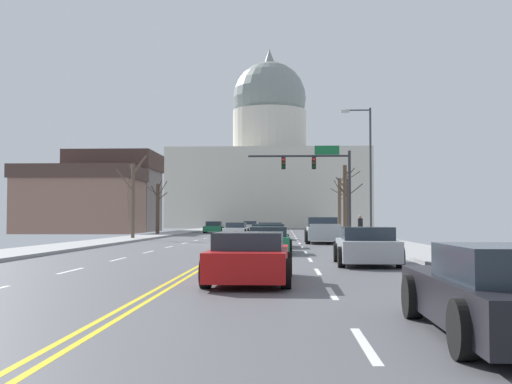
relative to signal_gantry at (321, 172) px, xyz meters
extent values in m
cube|color=#515156|center=(-5.42, -12.38, -5.14)|extent=(14.00, 180.00, 0.06)
cube|color=yellow|center=(-5.54, -12.38, -5.11)|extent=(0.10, 176.40, 0.00)
cube|color=yellow|center=(-5.30, -12.38, -5.11)|extent=(0.10, 176.40, 0.00)
cube|color=silver|center=(-1.92, -41.68, -5.11)|extent=(0.12, 2.20, 0.00)
cube|color=silver|center=(-1.92, -36.48, -5.11)|extent=(0.12, 2.20, 0.00)
cube|color=silver|center=(-1.92, -31.28, -5.11)|extent=(0.12, 2.20, 0.00)
cube|color=silver|center=(-1.92, -26.08, -5.11)|extent=(0.12, 2.20, 0.00)
cube|color=silver|center=(-1.92, -20.88, -5.11)|extent=(0.12, 2.20, 0.00)
cube|color=silver|center=(-1.92, -15.68, -5.11)|extent=(0.12, 2.20, 0.00)
cube|color=silver|center=(-1.92, -10.48, -5.11)|extent=(0.12, 2.20, 0.00)
cube|color=silver|center=(-1.92, -5.28, -5.11)|extent=(0.12, 2.20, 0.00)
cube|color=silver|center=(-1.92, -0.08, -5.11)|extent=(0.12, 2.20, 0.00)
cube|color=silver|center=(-1.92, 5.12, -5.11)|extent=(0.12, 2.20, 0.00)
cube|color=silver|center=(-1.92, 10.32, -5.11)|extent=(0.12, 2.20, 0.00)
cube|color=silver|center=(-1.92, 15.52, -5.11)|extent=(0.12, 2.20, 0.00)
cube|color=silver|center=(-1.92, 20.72, -5.11)|extent=(0.12, 2.20, 0.00)
cube|color=silver|center=(-1.92, 25.92, -5.11)|extent=(0.12, 2.20, 0.00)
cube|color=silver|center=(-1.92, 31.12, -5.11)|extent=(0.12, 2.20, 0.00)
cube|color=silver|center=(-1.92, 36.32, -5.11)|extent=(0.12, 2.20, 0.00)
cube|color=silver|center=(-1.92, 41.52, -5.11)|extent=(0.12, 2.20, 0.00)
cube|color=silver|center=(-1.92, 46.72, -5.11)|extent=(0.12, 2.20, 0.00)
cube|color=silver|center=(-1.92, 51.92, -5.11)|extent=(0.12, 2.20, 0.00)
cube|color=silver|center=(-8.92, -31.28, -5.11)|extent=(0.12, 2.20, 0.00)
cube|color=silver|center=(-8.92, -26.08, -5.11)|extent=(0.12, 2.20, 0.00)
cube|color=silver|center=(-8.92, -20.88, -5.11)|extent=(0.12, 2.20, 0.00)
cube|color=silver|center=(-8.92, -15.68, -5.11)|extent=(0.12, 2.20, 0.00)
cube|color=silver|center=(-8.92, -10.48, -5.11)|extent=(0.12, 2.20, 0.00)
cube|color=silver|center=(-8.92, -5.28, -5.11)|extent=(0.12, 2.20, 0.00)
cube|color=silver|center=(-8.92, -0.08, -5.11)|extent=(0.12, 2.20, 0.00)
cube|color=silver|center=(-8.92, 5.12, -5.11)|extent=(0.12, 2.20, 0.00)
cube|color=silver|center=(-8.92, 10.32, -5.11)|extent=(0.12, 2.20, 0.00)
cube|color=silver|center=(-8.92, 15.52, -5.11)|extent=(0.12, 2.20, 0.00)
cube|color=silver|center=(-8.92, 20.72, -5.11)|extent=(0.12, 2.20, 0.00)
cube|color=silver|center=(-8.92, 25.92, -5.11)|extent=(0.12, 2.20, 0.00)
cube|color=silver|center=(-8.92, 31.12, -5.11)|extent=(0.12, 2.20, 0.00)
cube|color=silver|center=(-8.92, 36.32, -5.11)|extent=(0.12, 2.20, 0.00)
cube|color=silver|center=(-8.92, 41.52, -5.11)|extent=(0.12, 2.20, 0.00)
cube|color=silver|center=(-8.92, 46.72, -5.11)|extent=(0.12, 2.20, 0.00)
cube|color=silver|center=(-8.92, 51.92, -5.11)|extent=(0.12, 2.20, 0.00)
cube|color=#999999|center=(3.08, -12.38, -5.04)|extent=(3.00, 180.00, 0.14)
cube|color=#999999|center=(-13.92, -12.38, -5.04)|extent=(3.00, 180.00, 0.14)
cylinder|color=#28282D|center=(2.18, 0.01, -1.67)|extent=(0.22, 0.22, 6.60)
cylinder|color=#28282D|center=(-1.72, 0.01, 1.23)|extent=(7.80, 0.16, 0.16)
cube|color=black|center=(-0.55, 0.01, 0.67)|extent=(0.32, 0.28, 0.92)
sphere|color=red|center=(-0.55, -0.15, 0.95)|extent=(0.22, 0.22, 0.22)
sphere|color=#332B05|center=(-0.55, -0.15, 0.67)|extent=(0.22, 0.22, 0.22)
sphere|color=black|center=(-0.55, -0.15, 0.39)|extent=(0.22, 0.22, 0.22)
cube|color=black|center=(-2.89, 0.01, 0.67)|extent=(0.32, 0.28, 0.92)
sphere|color=red|center=(-2.89, -0.15, 0.95)|extent=(0.22, 0.22, 0.22)
sphere|color=#332B05|center=(-2.89, -0.15, 0.67)|extent=(0.22, 0.22, 0.22)
sphere|color=black|center=(-2.89, -0.15, 0.39)|extent=(0.22, 0.22, 0.22)
cube|color=#146033|center=(0.47, 0.03, 1.68)|extent=(1.90, 0.06, 0.70)
cylinder|color=#333338|center=(2.78, -7.51, -0.67)|extent=(0.14, 0.14, 8.61)
cylinder|color=#333338|center=(1.97, -7.51, 3.48)|extent=(1.63, 0.09, 0.09)
cube|color=#B2B2AD|center=(1.15, -7.51, 3.41)|extent=(0.56, 0.24, 0.16)
cube|color=beige|center=(-5.42, 64.25, 1.53)|extent=(33.91, 21.31, 13.29)
cylinder|color=beige|center=(-5.42, 64.25, 11.94)|extent=(13.07, 13.07, 7.53)
sphere|color=gray|center=(-5.42, 64.25, 17.98)|extent=(13.02, 13.02, 13.02)
cone|color=gray|center=(-5.42, 64.25, 25.69)|extent=(1.80, 1.80, 2.40)
cube|color=silver|center=(-3.85, -3.07, -4.63)|extent=(1.97, 4.49, 0.65)
cube|color=#232D38|center=(-3.85, -3.17, -4.09)|extent=(1.69, 2.08, 0.43)
cylinder|color=black|center=(-4.82, -1.71, -4.79)|extent=(0.23, 0.64, 0.64)
cylinder|color=black|center=(-2.95, -1.67, -4.79)|extent=(0.23, 0.64, 0.64)
cylinder|color=black|center=(-4.75, -4.47, -4.79)|extent=(0.23, 0.64, 0.64)
cylinder|color=black|center=(-2.89, -4.42, -4.79)|extent=(0.23, 0.64, 0.64)
cube|color=#ADB2B7|center=(-0.46, -9.73, -4.51)|extent=(2.02, 5.59, 0.76)
cube|color=#1E2833|center=(-0.45, -8.96, -3.83)|extent=(1.81, 1.92, 0.61)
cube|color=#ADB2B7|center=(-0.50, -12.45, -4.02)|extent=(1.78, 0.13, 0.22)
cylinder|color=black|center=(-1.40, -8.05, -4.71)|extent=(0.29, 0.80, 0.80)
cylinder|color=black|center=(0.53, -8.08, -4.71)|extent=(0.29, 0.80, 0.80)
cylinder|color=black|center=(-1.45, -11.39, -4.71)|extent=(0.29, 0.80, 0.80)
cylinder|color=black|center=(0.48, -11.42, -4.71)|extent=(0.29, 0.80, 0.80)
cube|color=#1E7247|center=(-3.65, -15.61, -4.66)|extent=(1.93, 4.35, 0.58)
cube|color=#232D38|center=(-3.65, -15.96, -4.13)|extent=(1.66, 2.07, 0.48)
cylinder|color=black|center=(-4.54, -14.26, -4.79)|extent=(0.23, 0.64, 0.64)
cylinder|color=black|center=(-2.70, -14.30, -4.79)|extent=(0.23, 0.64, 0.64)
cylinder|color=black|center=(-4.60, -16.93, -4.79)|extent=(0.23, 0.64, 0.64)
cylinder|color=black|center=(-2.75, -16.97, -4.79)|extent=(0.23, 0.64, 0.64)
cube|color=#1E7247|center=(-3.53, -21.47, -4.67)|extent=(1.80, 4.56, 0.56)
cube|color=#232D38|center=(-3.53, -21.78, -4.18)|extent=(1.55, 1.99, 0.42)
cylinder|color=black|center=(-4.42, -20.07, -4.79)|extent=(0.23, 0.64, 0.64)
cylinder|color=black|center=(-2.69, -20.05, -4.79)|extent=(0.23, 0.64, 0.64)
cylinder|color=black|center=(-4.38, -22.89, -4.79)|extent=(0.23, 0.64, 0.64)
cylinder|color=black|center=(-2.64, -22.86, -4.79)|extent=(0.23, 0.64, 0.64)
cube|color=#9EA3A8|center=(-0.20, -28.44, -4.63)|extent=(1.88, 4.31, 0.65)
cube|color=#232D38|center=(-0.21, -28.77, -4.10)|extent=(1.60, 1.91, 0.41)
cylinder|color=black|center=(-1.04, -27.09, -4.79)|extent=(0.24, 0.65, 0.64)
cylinder|color=black|center=(0.72, -27.14, -4.79)|extent=(0.24, 0.65, 0.64)
cylinder|color=black|center=(-1.12, -29.73, -4.79)|extent=(0.24, 0.65, 0.64)
cylinder|color=black|center=(0.64, -29.78, -4.79)|extent=(0.24, 0.65, 0.64)
cube|color=#B71414|center=(-3.64, -34.30, -4.64)|extent=(1.79, 4.56, 0.63)
cube|color=#232D38|center=(-3.65, -34.61, -4.14)|extent=(1.54, 2.22, 0.38)
cylinder|color=black|center=(-4.47, -32.89, -4.79)|extent=(0.23, 0.64, 0.64)
cylinder|color=black|center=(-2.77, -32.92, -4.79)|extent=(0.23, 0.64, 0.64)
cylinder|color=black|center=(-4.52, -35.69, -4.79)|extent=(0.23, 0.64, 0.64)
cylinder|color=black|center=(-2.82, -35.72, -4.79)|extent=(0.23, 0.64, 0.64)
cube|color=black|center=(-0.06, -41.08, -4.67)|extent=(1.89, 4.55, 0.56)
cylinder|color=black|center=(-0.96, -39.66, -4.79)|extent=(0.23, 0.64, 0.64)
cylinder|color=black|center=(-0.99, -42.47, -4.79)|extent=(0.23, 0.64, 0.64)
cube|color=silver|center=(-7.11, 7.04, -4.68)|extent=(1.99, 4.57, 0.55)
cube|color=#232D38|center=(-7.10, 7.37, -4.17)|extent=(1.69, 2.18, 0.46)
cylinder|color=black|center=(-6.22, 5.61, -4.79)|extent=(0.24, 0.65, 0.64)
cylinder|color=black|center=(-8.07, 5.66, -4.79)|extent=(0.24, 0.65, 0.64)
cylinder|color=black|center=(-6.14, 8.41, -4.79)|extent=(0.24, 0.65, 0.64)
cylinder|color=black|center=(-7.99, 8.46, -4.79)|extent=(0.24, 0.65, 0.64)
cube|color=#1E7247|center=(-10.38, 19.02, -4.65)|extent=(1.97, 4.62, 0.60)
cube|color=#232D38|center=(-10.39, 19.28, -4.12)|extent=(1.68, 2.22, 0.47)
cylinder|color=black|center=(-9.43, 17.64, -4.79)|extent=(0.24, 0.65, 0.64)
cylinder|color=black|center=(-11.25, 17.58, -4.79)|extent=(0.24, 0.65, 0.64)
cylinder|color=black|center=(-9.52, 20.47, -4.79)|extent=(0.24, 0.65, 0.64)
cylinder|color=black|center=(-11.34, 20.41, -4.79)|extent=(0.24, 0.65, 0.64)
cube|color=silver|center=(-7.21, 32.86, -4.64)|extent=(1.93, 4.68, 0.63)
cube|color=#232D38|center=(-7.22, 33.14, -4.10)|extent=(1.65, 1.99, 0.44)
cylinder|color=black|center=(-6.27, 31.44, -4.79)|extent=(0.24, 0.65, 0.64)
cylinder|color=black|center=(-8.08, 31.40, -4.79)|extent=(0.24, 0.65, 0.64)
cylinder|color=black|center=(-6.35, 34.32, -4.79)|extent=(0.24, 0.65, 0.64)
cylinder|color=black|center=(-8.16, 34.27, -4.79)|extent=(0.24, 0.65, 0.64)
cube|color=slate|center=(-23.03, 26.04, -1.49)|extent=(9.68, 9.03, 7.25)
cube|color=#47332D|center=(-23.03, 26.04, 3.21)|extent=(10.07, 9.39, 2.15)
cube|color=#8C6656|center=(-23.96, 16.21, -2.34)|extent=(11.90, 8.44, 5.55)
cube|color=#47332D|center=(-23.96, 16.21, 1.12)|extent=(12.38, 8.78, 1.38)
cylinder|color=#4C3D2D|center=(2.76, 9.83, -1.82)|extent=(0.38, 0.38, 6.31)
cylinder|color=#4C3D2D|center=(3.24, 10.22, 0.55)|extent=(1.08, 0.90, 1.23)
cylinder|color=#4C3D2D|center=(3.46, 9.71, 0.30)|extent=(1.45, 0.33, 1.00)
cylinder|color=#4C3D2D|center=(2.84, 10.53, 0.26)|extent=(0.27, 1.47, 1.02)
cylinder|color=#4C3D2D|center=(2.88, 9.13, 0.38)|extent=(0.34, 1.48, 1.02)
cylinder|color=brown|center=(-13.66, -4.01, -2.31)|extent=(0.25, 0.25, 5.33)
cylinder|color=brown|center=(-13.49, -3.39, 0.03)|extent=(0.44, 1.32, 1.08)
cylinder|color=brown|center=(-13.82, -3.75, -0.16)|extent=(0.48, 0.66, 1.04)
cylinder|color=brown|center=(-14.25, -4.10, -0.84)|extent=(1.27, 0.27, 1.62)
cylinder|color=brown|center=(-13.14, -4.25, 0.28)|extent=(1.15, 0.62, 1.21)
cylinder|color=brown|center=(2.79, 16.05, -2.22)|extent=(0.36, 0.36, 5.51)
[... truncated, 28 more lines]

